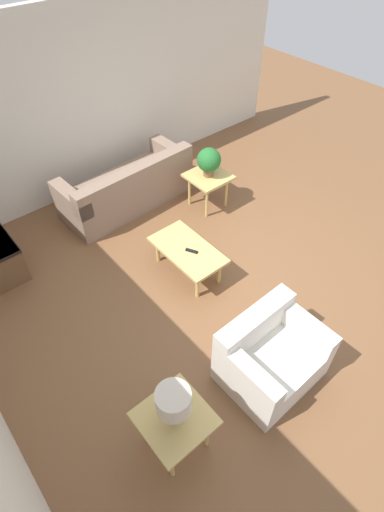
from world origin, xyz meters
The scene contains 10 objects.
ground_plane centered at (0.00, 0.00, 0.00)m, with size 14.00×14.00×0.00m, color brown.
wall_right centered at (3.06, 0.00, 1.35)m, with size 0.12×7.20×2.70m.
sofa centered at (2.19, 0.12, 0.30)m, with size 0.93×2.07×0.79m.
armchair centered at (-1.19, 0.65, 0.32)m, with size 0.80×0.98×0.79m.
coffee_table centered at (0.48, 0.34, 0.36)m, with size 1.01×0.55×0.41m.
side_table_plant centered at (1.38, -0.81, 0.47)m, with size 0.59×0.59×0.55m.
side_table_lamp centered at (-1.14, 1.83, 0.47)m, with size 0.59×0.59×0.55m.
potted_plant centered at (1.38, -0.81, 0.80)m, with size 0.35×0.35×0.44m.
table_lamp centered at (-1.14, 1.83, 0.84)m, with size 0.30×0.30×0.43m.
remote_control centered at (0.41, 0.33, 0.42)m, with size 0.16×0.11×0.02m.
Camera 1 is at (-2.31, 2.62, 3.93)m, focal length 28.00 mm.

